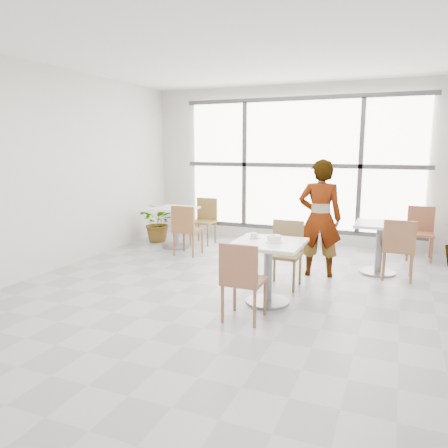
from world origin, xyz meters
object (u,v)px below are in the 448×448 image
at_px(oatmeal_bowl, 274,239).
at_px(person, 320,218).
at_px(plant_left, 159,222).
at_px(coffee_cup, 254,236).
at_px(chair_near, 242,277).
at_px(bg_chair_right_near, 399,246).
at_px(bg_table_left, 176,221).
at_px(main_table, 268,261).
at_px(chair_far, 286,249).
at_px(bg_chair_left_near, 186,227).
at_px(bg_chair_left_far, 205,218).
at_px(bg_chair_right_far, 420,229).
at_px(bg_table_right, 379,241).

xyz_separation_m(oatmeal_bowl, person, (0.29, 1.35, 0.05)).
bearing_deg(plant_left, coffee_cup, -40.18).
xyz_separation_m(chair_near, bg_chair_right_near, (1.51, 2.18, 0.00)).
height_order(oatmeal_bowl, bg_table_left, oatmeal_bowl).
bearing_deg(plant_left, main_table, -39.33).
bearing_deg(coffee_cup, chair_near, -80.90).
bearing_deg(chair_far, person, 61.47).
bearing_deg(person, bg_chair_left_near, -16.50).
bearing_deg(bg_table_left, coffee_cup, -42.56).
bearing_deg(bg_chair_left_far, bg_chair_right_far, 4.75).
bearing_deg(bg_chair_left_near, bg_chair_right_far, -160.21).
height_order(main_table, bg_chair_right_near, bg_chair_right_near).
height_order(main_table, bg_chair_left_far, bg_chair_left_far).
bearing_deg(bg_table_left, chair_near, -50.11).
relative_size(coffee_cup, bg_chair_right_far, 0.18).
distance_m(bg_table_left, bg_chair_right_near, 3.87).
xyz_separation_m(bg_table_left, bg_chair_right_near, (3.83, -0.59, 0.01)).
relative_size(bg_chair_left_near, bg_chair_left_far, 1.00).
distance_m(chair_far, plant_left, 3.42).
bearing_deg(bg_chair_right_far, bg_table_left, -168.54).
height_order(bg_chair_left_near, bg_chair_left_far, same).
relative_size(bg_chair_left_near, plant_left, 1.13).
bearing_deg(person, bg_chair_right_near, -179.83).
bearing_deg(coffee_cup, bg_table_right, 51.07).
bearing_deg(person, bg_chair_left_far, -37.61).
distance_m(bg_table_right, bg_chair_left_far, 3.33).
distance_m(chair_near, plant_left, 4.20).
height_order(bg_chair_left_far, bg_chair_right_near, same).
relative_size(chair_far, coffee_cup, 5.47).
bearing_deg(plant_left, bg_chair_right_near, -11.50).
relative_size(oatmeal_bowl, bg_chair_right_near, 0.24).
bearing_deg(bg_table_right, oatmeal_bowl, -121.10).
height_order(bg_table_right, plant_left, plant_left).
xyz_separation_m(bg_chair_right_far, plant_left, (-4.69, -0.54, -0.12)).
xyz_separation_m(main_table, bg_chair_right_near, (1.42, 1.53, -0.02)).
relative_size(oatmeal_bowl, coffee_cup, 1.32).
bearing_deg(oatmeal_bowl, chair_far, 93.38).
bearing_deg(main_table, bg_table_left, 138.63).
bearing_deg(chair_far, bg_table_right, 43.16).
bearing_deg(bg_table_right, bg_chair_right_far, 63.29).
relative_size(bg_table_left, plant_left, 0.98).
bearing_deg(chair_near, bg_chair_left_near, -50.94).
bearing_deg(coffee_cup, chair_far, 69.40).
relative_size(main_table, chair_near, 0.92).
xyz_separation_m(chair_far, bg_chair_right_far, (1.71, 2.22, 0.00)).
height_order(bg_chair_left_near, plant_left, bg_chair_left_near).
bearing_deg(bg_chair_right_near, person, 9.62).
relative_size(main_table, bg_table_right, 1.07).
relative_size(bg_table_left, bg_table_right, 1.00).
height_order(chair_far, bg_table_right, chair_far).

